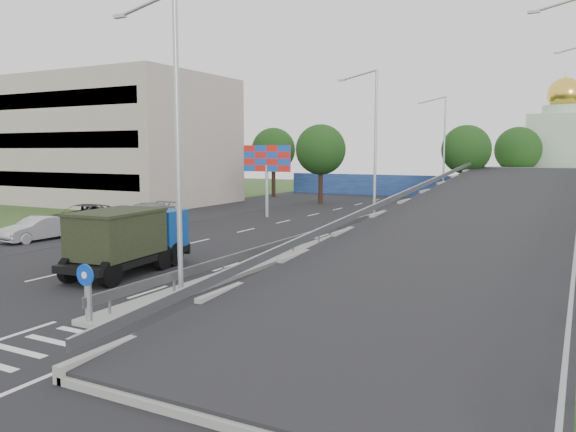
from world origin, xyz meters
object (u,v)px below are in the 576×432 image
Objects in this scene: lamp_post_far at (442,143)px; church at (562,149)px; parked_car_b at (38,229)px; lamp_post_near at (173,129)px; sign_bollard at (87,292)px; dump_truck at (129,237)px; lamp_post_mid at (373,139)px; parked_car_c at (83,217)px; billboard at (267,163)px; parked_car_d at (144,215)px.

lamp_post_far is 0.73× the size of church.
lamp_post_far is 2.40× the size of parked_car_b.
parked_car_b is at bearing 157.75° from lamp_post_near.
sign_bollard is 7.37m from dump_truck.
lamp_post_mid and lamp_post_far have the same top height.
dump_truck is 1.08× the size of parked_car_c.
billboard is 0.87× the size of dump_truck.
sign_bollard is 0.17× the size of lamp_post_mid.
parked_car_b is at bearing -113.71° from lamp_post_far.
parked_car_c is (-26.12, -43.43, -4.50)m from church.
dump_truck is 14.88m from parked_car_d.
parked_car_c is at bearing 139.08° from dump_truck.
lamp_post_near is 2.40× the size of parked_car_b.
parked_car_d is (2.38, 3.04, -0.03)m from parked_car_c.
parked_car_d is at bearing 128.23° from sign_bollard.
sign_bollard is at bearing -31.38° from parked_car_b.
lamp_post_mid reaches higher than parked_car_c.
dump_truck is 11.32m from parked_car_b.
church is at bearing 79.62° from lamp_post_near.
lamp_post_mid is at bearing -106.22° from church.
parked_car_b is at bearing -109.97° from billboard.
dump_truck is (-4.28, 2.23, -4.32)m from lamp_post_near.
sign_bollard is 6.12m from lamp_post_near.
dump_truck is at bearing -42.38° from parked_car_c.
lamp_post_near is 40.00m from lamp_post_far.
lamp_post_near is 1.60× the size of dump_truck.
parked_car_b is at bearing -136.95° from lamp_post_mid.
lamp_post_mid is 1.00× the size of lamp_post_far.
sign_bollard is 21.61m from parked_car_c.
lamp_post_far is at bearing 68.77° from parked_car_b.
dump_truck is at bearing -76.28° from billboard.
sign_bollard is at bearing -99.81° from church.
lamp_post_near is at bearing 88.36° from sign_bollard.
dump_truck reaches higher than sign_bollard.
lamp_post_near is 20.00m from parked_car_c.
billboard is 0.94× the size of parked_car_c.
billboard is at bearing 50.65° from parked_car_c.
lamp_post_mid is at bearing 22.71° from parked_car_c.
dump_truck is at bearing -103.55° from lamp_post_mid.
billboard is 1.03× the size of parked_car_d.
billboard is (-9.00, 25.83, 3.15)m from sign_bollard.
parked_car_d is (-13.85, -6.39, -5.03)m from lamp_post_mid.
lamp_post_mid is (0.00, 20.00, 0.00)m from lamp_post_near.
church reaches higher than sign_bollard.
lamp_post_near is 54.90m from church.
lamp_post_mid is at bearing 70.47° from dump_truck.
sign_bollard reaches higher than parked_car_c.
parked_car_d is (-9.56, 11.38, -0.72)m from dump_truck.
lamp_post_mid is 18.78m from dump_truck.
parked_car_d reaches higher than parked_car_b.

